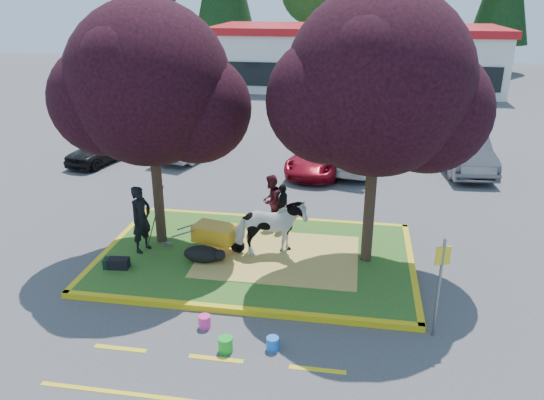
% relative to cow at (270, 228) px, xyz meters
% --- Properties ---
extents(ground, '(90.00, 90.00, 0.00)m').
position_rel_cow_xyz_m(ground, '(-0.37, -0.03, -0.94)').
color(ground, '#424244').
rests_on(ground, ground).
extents(median_island, '(8.00, 5.00, 0.15)m').
position_rel_cow_xyz_m(median_island, '(-0.37, -0.03, -0.86)').
color(median_island, '#25581B').
rests_on(median_island, ground).
extents(curb_near, '(8.30, 0.16, 0.15)m').
position_rel_cow_xyz_m(curb_near, '(-0.37, -2.61, -0.86)').
color(curb_near, gold).
rests_on(curb_near, ground).
extents(curb_far, '(8.30, 0.16, 0.15)m').
position_rel_cow_xyz_m(curb_far, '(-0.37, 2.55, -0.86)').
color(curb_far, gold).
rests_on(curb_far, ground).
extents(curb_left, '(0.16, 5.30, 0.15)m').
position_rel_cow_xyz_m(curb_left, '(-4.45, -0.03, -0.86)').
color(curb_left, gold).
rests_on(curb_left, ground).
extents(curb_right, '(0.16, 5.30, 0.15)m').
position_rel_cow_xyz_m(curb_right, '(3.71, -0.03, -0.86)').
color(curb_right, gold).
rests_on(curb_right, ground).
extents(straw_bedding, '(4.20, 3.00, 0.01)m').
position_rel_cow_xyz_m(straw_bedding, '(0.23, -0.03, -0.78)').
color(straw_bedding, '#D3C057').
rests_on(straw_bedding, median_island).
extents(tree_purple_left, '(5.06, 4.20, 6.51)m').
position_rel_cow_xyz_m(tree_purple_left, '(-3.15, 0.35, 3.42)').
color(tree_purple_left, black).
rests_on(tree_purple_left, median_island).
extents(tree_purple_right, '(5.30, 4.40, 6.82)m').
position_rel_cow_xyz_m(tree_purple_right, '(2.55, 0.15, 3.62)').
color(tree_purple_right, black).
rests_on(tree_purple_right, median_island).
extents(fire_lane_stripe_a, '(1.10, 0.12, 0.01)m').
position_rel_cow_xyz_m(fire_lane_stripe_a, '(-2.37, -4.23, -0.93)').
color(fire_lane_stripe_a, yellow).
rests_on(fire_lane_stripe_a, ground).
extents(fire_lane_stripe_b, '(1.10, 0.12, 0.01)m').
position_rel_cow_xyz_m(fire_lane_stripe_b, '(-0.37, -4.23, -0.93)').
color(fire_lane_stripe_b, yellow).
rests_on(fire_lane_stripe_b, ground).
extents(fire_lane_stripe_c, '(1.10, 0.12, 0.01)m').
position_rel_cow_xyz_m(fire_lane_stripe_c, '(1.63, -4.23, -0.93)').
color(fire_lane_stripe_c, yellow).
rests_on(fire_lane_stripe_c, ground).
extents(retail_building, '(20.40, 8.40, 4.40)m').
position_rel_cow_xyz_m(retail_building, '(1.63, 27.95, 1.31)').
color(retail_building, silver).
rests_on(retail_building, ground).
extents(cow, '(2.03, 1.38, 1.57)m').
position_rel_cow_xyz_m(cow, '(0.00, 0.00, 0.00)').
color(cow, white).
rests_on(cow, median_island).
extents(calf, '(1.07, 0.71, 0.43)m').
position_rel_cow_xyz_m(calf, '(-1.68, -0.64, -0.57)').
color(calf, black).
rests_on(calf, median_island).
extents(handler, '(0.64, 0.78, 1.84)m').
position_rel_cow_xyz_m(handler, '(-3.45, -0.26, 0.13)').
color(handler, black).
rests_on(handler, median_island).
extents(visitor_a, '(0.74, 0.87, 1.57)m').
position_rel_cow_xyz_m(visitor_a, '(-0.30, 1.96, 0.00)').
color(visitor_a, '#46141F').
rests_on(visitor_a, median_island).
extents(visitor_b, '(0.41, 0.84, 1.38)m').
position_rel_cow_xyz_m(visitor_b, '(0.08, 1.80, -0.09)').
color(visitor_b, black).
rests_on(visitor_b, median_island).
extents(wheelbarrow, '(2.01, 0.90, 0.76)m').
position_rel_cow_xyz_m(wheelbarrow, '(-1.49, 0.01, -0.27)').
color(wheelbarrow, black).
rests_on(wheelbarrow, median_island).
extents(gear_bag_dark, '(0.55, 0.34, 0.27)m').
position_rel_cow_xyz_m(gear_bag_dark, '(-3.69, -1.33, -0.65)').
color(gear_bag_dark, black).
rests_on(gear_bag_dark, median_island).
extents(gear_bag_green, '(0.51, 0.36, 0.25)m').
position_rel_cow_xyz_m(gear_bag_green, '(-3.84, -1.32, -0.66)').
color(gear_bag_green, black).
rests_on(gear_bag_green, median_island).
extents(sign_post, '(0.30, 0.13, 2.23)m').
position_rel_cow_xyz_m(sign_post, '(3.93, -2.73, 0.42)').
color(sign_post, slate).
rests_on(sign_post, ground).
extents(bucket_green, '(0.37, 0.37, 0.31)m').
position_rel_cow_xyz_m(bucket_green, '(-0.24, -3.96, -0.78)').
color(bucket_green, green).
rests_on(bucket_green, ground).
extents(bucket_pink, '(0.34, 0.34, 0.28)m').
position_rel_cow_xyz_m(bucket_pink, '(-0.88, -3.24, -0.80)').
color(bucket_pink, '#F3369A').
rests_on(bucket_pink, ground).
extents(bucket_blue, '(0.33, 0.33, 0.28)m').
position_rel_cow_xyz_m(bucket_blue, '(0.68, -3.75, -0.80)').
color(bucket_blue, blue).
rests_on(bucket_blue, ground).
extents(car_black, '(2.18, 3.68, 1.18)m').
position_rel_cow_xyz_m(car_black, '(-8.44, 7.51, -0.35)').
color(car_black, black).
rests_on(car_black, ground).
extents(car_silver, '(2.65, 4.76, 1.49)m').
position_rel_cow_xyz_m(car_silver, '(-4.88, 9.10, -0.19)').
color(car_silver, '#98999F').
rests_on(car_silver, ground).
extents(car_red, '(2.66, 4.54, 1.19)m').
position_rel_cow_xyz_m(car_red, '(0.69, 7.75, -0.34)').
color(car_red, maroon).
rests_on(car_red, ground).
extents(car_white, '(3.00, 5.06, 1.38)m').
position_rel_cow_xyz_m(car_white, '(2.29, 8.48, -0.25)').
color(car_white, silver).
rests_on(car_white, ground).
extents(car_grey, '(2.00, 4.80, 1.55)m').
position_rel_cow_xyz_m(car_grey, '(6.38, 8.94, -0.16)').
color(car_grey, '#4F5156').
rests_on(car_grey, ground).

